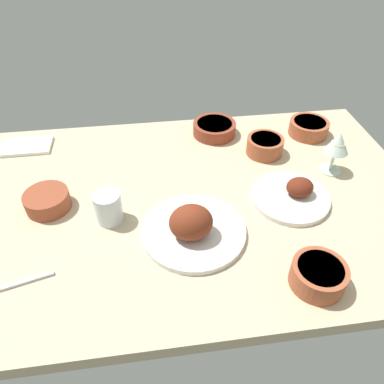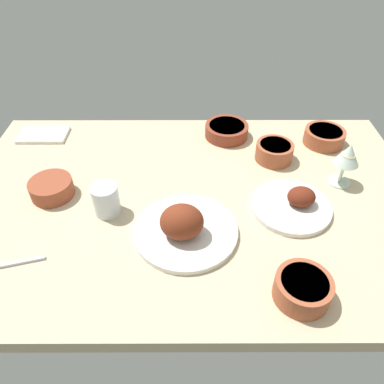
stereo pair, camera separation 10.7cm
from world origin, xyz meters
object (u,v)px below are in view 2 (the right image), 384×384
Objects in this scene: bowl_sauce at (325,136)px; wine_glass at (348,156)px; folded_napkin at (44,135)px; plate_center_main at (185,227)px; bowl_pasta at (275,151)px; fork_loose at (11,264)px; bowl_soup at (303,288)px; bowl_potatoes at (52,188)px; bowl_onions at (227,130)px; plate_far_side at (294,204)px; water_tumbler at (107,200)px.

bowl_sauce is 1.00× the size of wine_glass.
folded_napkin is at bearing -2.67° from bowl_sauce.
plate_center_main is at bearing 24.48° from wine_glass.
bowl_pasta reaches higher than folded_napkin.
wine_glass is at bearing 4.52° from fork_loose.
folded_napkin is at bearing -42.81° from plate_center_main.
wine_glass is (0.90, 22.04, 7.03)cm from bowl_sauce.
bowl_soup reaches higher than folded_napkin.
bowl_onions is at bearing -149.35° from bowl_potatoes.
bowl_potatoes is at bearing -27.87° from bowl_soup.
bowl_potatoes reaches higher than folded_napkin.
folded_napkin is at bearing -68.23° from bowl_potatoes.
plate_far_side is 92.24cm from folded_napkin.
plate_center_main is 2.27× the size of bowl_pasta.
fork_loose is (91.16, 31.87, -9.53)cm from wine_glass.
bowl_soup is 1.01× the size of bowl_potatoes.
bowl_pasta is (-29.66, -34.33, 0.08)cm from plate_center_main.
folded_napkin is at bearing -52.24° from water_tumbler.
folded_napkin is 59.43cm from fork_loose.
bowl_soup is 0.92× the size of wine_glass.
plate_far_side is 1.64× the size of wine_glass.
bowl_onions is 1.72× the size of water_tumbler.
plate_center_main reaches higher than bowl_onions.
plate_far_side is at bearing 93.68° from bowl_pasta.
bowl_onions is 20.64cm from bowl_pasta.
fork_loose is at bearing 30.35° from bowl_sauce.
bowl_potatoes is (54.48, 32.28, 0.21)cm from bowl_onions.
plate_far_side is at bearing -161.88° from plate_center_main.
bowl_potatoes is 0.91× the size of wine_glass.
bowl_soup is at bearing 100.07° from bowl_onions.
plate_center_main is 50.86cm from bowl_onions.
bowl_onions is at bearing -38.63° from wine_glass.
bowl_sauce reaches higher than folded_napkin.
bowl_soup is at bearing 86.91° from bowl_pasta.
wine_glass is 0.80× the size of folded_napkin.
plate_far_side is at bearing -178.77° from water_tumbler.
bowl_potatoes is at bearing -22.42° from plate_center_main.
bowl_potatoes is (66.46, -35.15, -0.40)cm from bowl_soup.
water_tumbler is at bearing 127.76° from folded_napkin.
bowl_pasta is at bearing 16.61° from fork_loose.
wine_glass is 71.48cm from water_tumbler.
bowl_soup is 66.62cm from bowl_sauce.
plate_center_main reaches higher than plate_far_side.
fork_loose is (-9.65, 58.64, -0.20)cm from folded_napkin.
bowl_onions is at bearing -7.73° from bowl_sauce.
wine_glass is 1.54× the size of water_tumbler.
bowl_soup is 0.82× the size of bowl_onions.
plate_far_side is 1.32× the size of folded_napkin.
bowl_soup is at bearing 81.33° from plate_far_side.
water_tumbler is at bearing 47.16° from bowl_onions.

